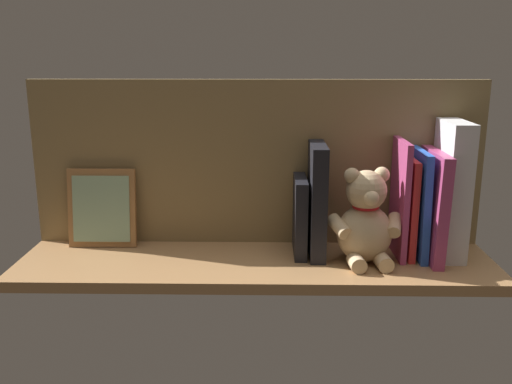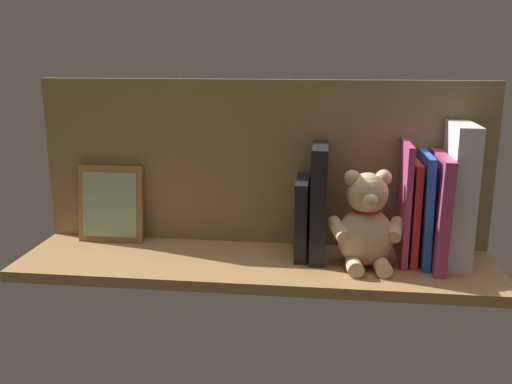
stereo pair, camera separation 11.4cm
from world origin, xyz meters
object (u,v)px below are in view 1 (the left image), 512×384
at_px(dictionary_thick_white, 451,190).
at_px(picture_frame_leaning, 102,208).
at_px(teddy_bear, 365,221).
at_px(book_0, 432,205).

xyz_separation_m(dictionary_thick_white, picture_frame_leaning, (0.74, -0.05, -0.06)).
bearing_deg(teddy_bear, picture_frame_leaning, -14.58).
bearing_deg(book_0, dictionary_thick_white, -159.78).
bearing_deg(book_0, picture_frame_leaning, -4.89).
height_order(dictionary_thick_white, picture_frame_leaning, dictionary_thick_white).
relative_size(dictionary_thick_white, book_0, 1.26).
bearing_deg(picture_frame_leaning, teddy_bear, 171.11).
bearing_deg(book_0, teddy_bear, 11.12).
height_order(teddy_bear, picture_frame_leaning, teddy_bear).
bearing_deg(teddy_bear, book_0, -174.57).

